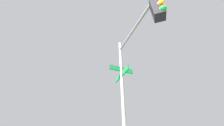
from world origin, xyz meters
TOP-DOWN VIEW (x-y plane):
  - traffic_signal_near at (-6.37, -6.26)m, footprint 2.43×2.06m

SIDE VIEW (x-z plane):
  - traffic_signal_near at x=-6.37m, z-range 1.09..6.48m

